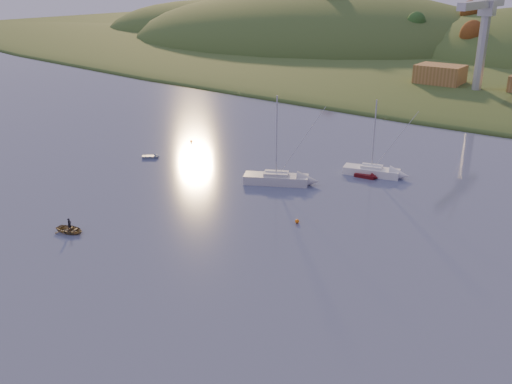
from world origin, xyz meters
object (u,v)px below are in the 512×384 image
Objects in this scene: red_tender at (369,177)px; grey_dinghy at (153,157)px; sailboat_far at (371,170)px; sailboat_near at (276,178)px; canoe at (70,230)px.

grey_dinghy is (-32.54, -12.28, -0.04)m from red_tender.
sailboat_far is 4.05× the size of grey_dinghy.
sailboat_far is 34.93m from grey_dinghy.
sailboat_near is 4.52× the size of grey_dinghy.
sailboat_near reaches higher than grey_dinghy.
canoe is 28.92m from grey_dinghy.
sailboat_near reaches higher than sailboat_far.
sailboat_far is at bearing -38.58° from canoe.
canoe is at bearing -123.33° from red_tender.
grey_dinghy is (-13.30, 25.68, -0.15)m from canoe.
sailboat_near is 3.62× the size of canoe.
sailboat_far is 43.62m from canoe.
grey_dinghy is at bearing 157.22° from sailboat_near.
red_tender is at bearing -89.14° from sailboat_far.
red_tender is 1.30× the size of grey_dinghy.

